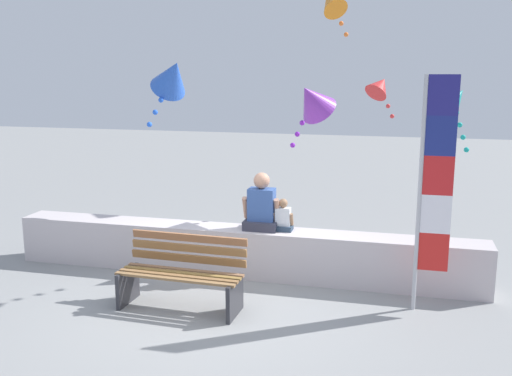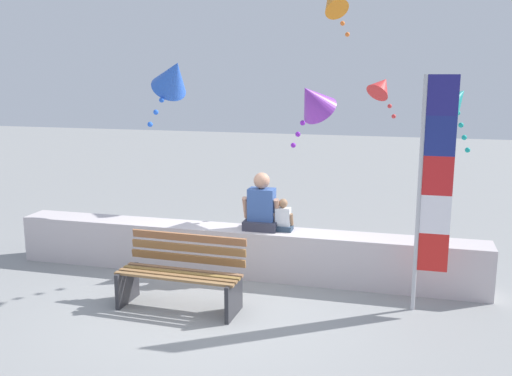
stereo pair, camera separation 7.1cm
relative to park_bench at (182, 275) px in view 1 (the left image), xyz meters
name	(u,v)px [view 1 (the left image)]	position (x,y,z in m)	size (l,w,h in m)	color
ground_plane	(215,306)	(0.39, 0.11, -0.41)	(40.00, 40.00, 0.00)	gray
seawall_ledge	(241,251)	(0.39, 1.31, -0.07)	(6.83, 0.50, 0.69)	beige
park_bench	(182,275)	(0.00, 0.00, 0.00)	(1.57, 0.67, 0.88)	olive
person_adult	(262,207)	(0.69, 1.35, 0.60)	(0.53, 0.39, 0.82)	#323343
person_child	(283,218)	(1.00, 1.35, 0.46)	(0.30, 0.22, 0.46)	#283B50
flag_banner	(432,183)	(2.94, 0.63, 1.19)	(0.40, 0.05, 2.87)	#B7B7BC
kite_purple	(312,100)	(1.26, 2.16, 2.07)	(0.88, 0.92, 1.13)	purple
kite_orange	(332,1)	(1.33, 3.70, 3.63)	(0.69, 0.74, 0.89)	orange
kite_red	(380,86)	(2.15, 4.64, 2.21)	(0.68, 0.71, 0.86)	red
kite_blue	(172,76)	(-0.87, 1.99, 2.41)	(0.94, 0.93, 1.14)	blue
kite_teal	(453,101)	(3.33, 3.17, 2.03)	(0.82, 0.76, 1.09)	teal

